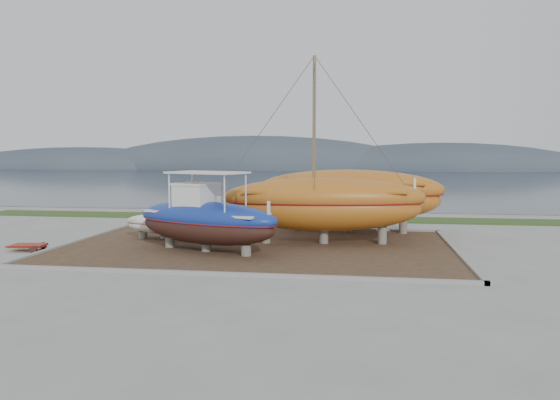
% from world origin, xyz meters
% --- Properties ---
extents(ground, '(140.00, 140.00, 0.00)m').
position_xyz_m(ground, '(0.00, 0.00, 0.00)').
color(ground, gray).
rests_on(ground, ground).
extents(dirt_patch, '(18.00, 12.00, 0.06)m').
position_xyz_m(dirt_patch, '(0.00, 4.00, 0.03)').
color(dirt_patch, '#422D1E').
rests_on(dirt_patch, ground).
extents(curb_frame, '(18.60, 12.60, 0.15)m').
position_xyz_m(curb_frame, '(0.00, 4.00, 0.07)').
color(curb_frame, gray).
rests_on(curb_frame, ground).
extents(grass_strip, '(44.00, 3.00, 0.08)m').
position_xyz_m(grass_strip, '(0.00, 15.50, 0.04)').
color(grass_strip, '#284219').
rests_on(grass_strip, ground).
extents(sea, '(260.00, 100.00, 0.04)m').
position_xyz_m(sea, '(0.00, 70.00, 0.00)').
color(sea, '#192332').
rests_on(sea, ground).
extents(mountain_ridge, '(200.00, 36.00, 20.00)m').
position_xyz_m(mountain_ridge, '(0.00, 125.00, 0.00)').
color(mountain_ridge, '#333D49').
rests_on(mountain_ridge, ground).
extents(blue_caique, '(7.72, 4.85, 3.56)m').
position_xyz_m(blue_caique, '(-1.98, 2.36, 1.84)').
color(blue_caique, navy).
rests_on(blue_caique, dirt_patch).
extents(white_dinghy, '(4.27, 1.90, 1.25)m').
position_xyz_m(white_dinghy, '(-5.12, 5.48, 0.68)').
color(white_dinghy, white).
rests_on(white_dinghy, dirt_patch).
extents(orange_sailboat, '(10.06, 3.94, 8.99)m').
position_xyz_m(orange_sailboat, '(3.07, 5.27, 4.56)').
color(orange_sailboat, '#A95D1A').
rests_on(orange_sailboat, dirt_patch).
extents(orange_bare_hull, '(10.46, 3.62, 3.38)m').
position_xyz_m(orange_bare_hull, '(4.15, 9.35, 1.75)').
color(orange_bare_hull, '#A95D1A').
rests_on(orange_bare_hull, dirt_patch).
extents(red_trailer, '(2.26, 1.34, 0.30)m').
position_xyz_m(red_trailer, '(-10.14, 1.56, 0.15)').
color(red_trailer, maroon).
rests_on(red_trailer, ground).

